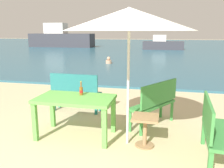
{
  "coord_description": "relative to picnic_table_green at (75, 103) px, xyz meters",
  "views": [
    {
      "loc": [
        1.07,
        -2.84,
        1.93
      ],
      "look_at": [
        -0.25,
        3.0,
        0.6
      ],
      "focal_mm": 38.0,
      "sensor_mm": 36.0,
      "label": 1
    }
  ],
  "objects": [
    {
      "name": "bench_green_right",
      "position": [
        2.32,
        -0.36,
        -0.11
      ],
      "size": [
        0.44,
        1.22,
        0.95
      ],
      "color": "#3D8C42",
      "rests_on": "ground_plane"
    },
    {
      "name": "boat_ferry",
      "position": [
        1.2,
        21.69,
        -0.03
      ],
      "size": [
        4.17,
        1.14,
        1.52
      ],
      "color": "#38383F",
      "rests_on": "sea_water"
    },
    {
      "name": "beer_bottle_amber",
      "position": [
        0.06,
        0.17,
        0.2
      ],
      "size": [
        0.07,
        0.07,
        0.26
      ],
      "color": "brown",
      "rests_on": "picnic_table_green"
    },
    {
      "name": "bench_teal_center",
      "position": [
        -0.52,
        1.33,
        -0.11
      ],
      "size": [
        1.21,
        0.41,
        0.95
      ],
      "color": "#237275",
      "rests_on": "ground_plane"
    },
    {
      "name": "swimmer_person",
      "position": [
        -1.7,
        9.63,
        -0.41
      ],
      "size": [
        0.34,
        0.34,
        0.41
      ],
      "color": "tan",
      "rests_on": "sea_water"
    },
    {
      "name": "side_table_wood",
      "position": [
        1.29,
        -0.12,
        -0.3
      ],
      "size": [
        0.44,
        0.44,
        0.54
      ],
      "color": "#9E7A51",
      "rests_on": "ground_plane"
    },
    {
      "name": "sea_water",
      "position": [
        0.5,
        28.94,
        -0.61
      ],
      "size": [
        120.0,
        50.0,
        0.08
      ],
      "primitive_type": "cube",
      "color": "#2D6075",
      "rests_on": "ground_plane"
    },
    {
      "name": "bench_green_left",
      "position": [
        1.42,
        0.8,
        -0.11
      ],
      "size": [
        0.93,
        1.21,
        0.95
      ],
      "color": "#3D8C42",
      "rests_on": "ground_plane"
    },
    {
      "name": "picnic_table_green",
      "position": [
        0.0,
        0.0,
        0.0
      ],
      "size": [
        1.4,
        0.8,
        0.76
      ],
      "color": "#60B24C",
      "rests_on": "ground_plane"
    },
    {
      "name": "patio_umbrella",
      "position": [
        0.99,
        -0.08,
        1.47
      ],
      "size": [
        2.1,
        2.1,
        2.3
      ],
      "color": "silver",
      "rests_on": "ground_plane"
    },
    {
      "name": "boat_tanker",
      "position": [
        -11.1,
        23.58,
        0.46
      ],
      "size": [
        7.87,
        2.15,
        2.86
      ],
      "color": "#38383F",
      "rests_on": "sea_water"
    }
  ]
}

